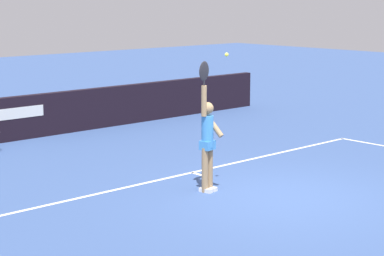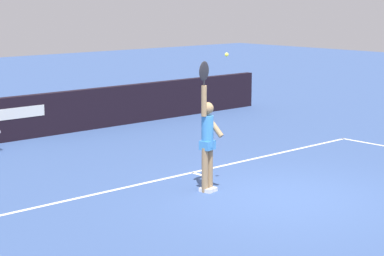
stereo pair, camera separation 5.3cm
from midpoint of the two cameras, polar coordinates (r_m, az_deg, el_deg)
ground_plane at (r=12.13m, az=7.56°, el=-5.65°), size 60.00×60.00×0.00m
court_lines at (r=11.92m, az=8.86°, el=-5.98°), size 10.08×5.48×0.00m
back_wall at (r=17.71m, az=-11.34°, el=1.15°), size 14.38×0.21×1.06m
tennis_player at (r=12.16m, az=1.40°, el=-0.87°), size 0.46×0.41×2.33m
tennis_ball at (r=11.95m, az=2.99°, el=6.04°), size 0.07×0.07×0.07m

